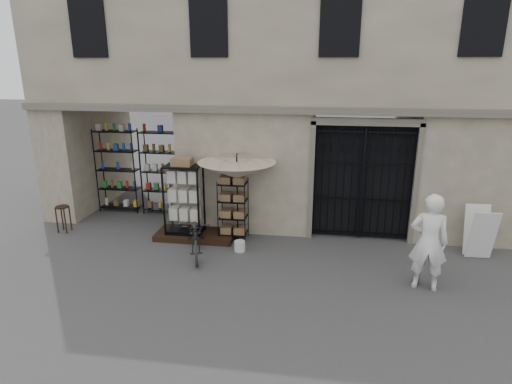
% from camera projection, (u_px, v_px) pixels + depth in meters
% --- Properties ---
extents(ground, '(80.00, 80.00, 0.00)m').
position_uv_depth(ground, '(283.00, 272.00, 9.23)').
color(ground, black).
rests_on(ground, ground).
extents(main_building, '(14.00, 4.00, 9.00)m').
position_uv_depth(main_building, '(299.00, 56.00, 11.71)').
color(main_building, tan).
rests_on(main_building, ground).
extents(shop_recess, '(3.00, 1.70, 3.00)m').
position_uv_depth(shop_recess, '(134.00, 167.00, 12.09)').
color(shop_recess, black).
rests_on(shop_recess, ground).
extents(shop_shelving, '(2.70, 0.50, 2.50)m').
position_uv_depth(shop_shelving, '(141.00, 171.00, 12.65)').
color(shop_shelving, black).
rests_on(shop_shelving, ground).
extents(iron_gate, '(2.50, 0.21, 3.00)m').
position_uv_depth(iron_gate, '(362.00, 181.00, 10.70)').
color(iron_gate, black).
rests_on(iron_gate, ground).
extents(step_platform, '(2.00, 0.90, 0.15)m').
position_uv_depth(step_platform, '(196.00, 235.00, 11.02)').
color(step_platform, black).
rests_on(step_platform, ground).
extents(display_cabinet, '(1.01, 0.81, 1.91)m').
position_uv_depth(display_cabinet, '(184.00, 203.00, 10.77)').
color(display_cabinet, black).
rests_on(display_cabinet, step_platform).
extents(wire_rack, '(0.81, 0.69, 1.57)m').
position_uv_depth(wire_rack, '(233.00, 210.00, 10.77)').
color(wire_rack, black).
rests_on(wire_rack, ground).
extents(market_umbrella, '(2.15, 2.17, 2.70)m').
position_uv_depth(market_umbrella, '(237.00, 166.00, 10.34)').
color(market_umbrella, black).
rests_on(market_umbrella, ground).
extents(white_bucket, '(0.35, 0.35, 0.25)m').
position_uv_depth(white_bucket, '(240.00, 246.00, 10.23)').
color(white_bucket, silver).
rests_on(white_bucket, ground).
extents(bicycle, '(0.87, 1.08, 1.78)m').
position_uv_depth(bicycle, '(197.00, 255.00, 10.06)').
color(bicycle, black).
rests_on(bicycle, ground).
extents(wooden_stool, '(0.41, 0.41, 0.71)m').
position_uv_depth(wooden_stool, '(63.00, 218.00, 11.33)').
color(wooden_stool, black).
rests_on(wooden_stool, ground).
extents(steel_bollard, '(0.17, 0.17, 0.75)m').
position_uv_depth(steel_bollard, '(418.00, 267.00, 8.63)').
color(steel_bollard, slate).
rests_on(steel_bollard, ground).
extents(shopkeeper, '(1.04, 2.07, 0.47)m').
position_uv_depth(shopkeeper, '(423.00, 287.00, 8.60)').
color(shopkeeper, white).
rests_on(shopkeeper, ground).
extents(easel_sign, '(0.58, 0.66, 1.18)m').
position_uv_depth(easel_sign, '(480.00, 233.00, 9.77)').
color(easel_sign, silver).
rests_on(easel_sign, ground).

